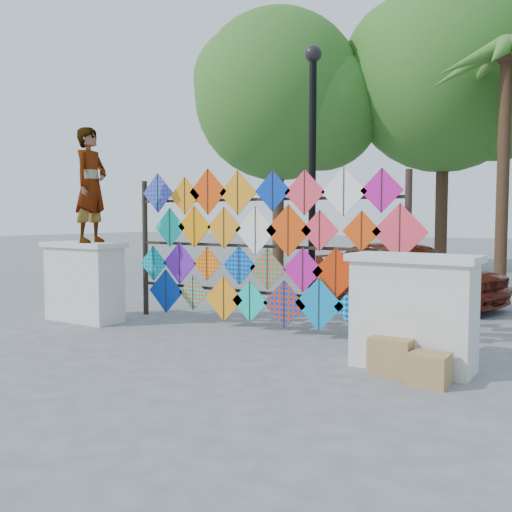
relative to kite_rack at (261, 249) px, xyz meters
The scene contains 12 objects.
ground 1.42m from the kite_rack, 98.24° to the right, with size 80.00×80.00×0.00m, color gray.
parapet_left 3.01m from the kite_rack, 161.74° to the right, with size 1.40×0.65×1.28m.
parapet_right 2.81m from the kite_rack, 19.63° to the right, with size 1.40×0.65×1.28m.
kite_rack is the anchor object (origin of this frame).
tree_west 10.33m from the kite_rack, 118.49° to the left, with size 5.85×5.20×8.01m.
tree_mid 11.27m from the kite_rack, 89.99° to the left, with size 6.30×5.60×8.61m.
palm_tree 8.44m from the kite_rack, 73.93° to the left, with size 3.62×3.62×5.83m.
vendor_woman 2.92m from the kite_rack, 160.38° to the right, with size 0.66×0.44×1.82m, color #99999E.
sedan 3.72m from the kite_rack, 73.17° to the left, with size 1.50×3.73×1.27m, color #5D1B10.
lamppost 1.96m from the kite_rack, 81.30° to the left, with size 0.28×0.28×4.46m.
cardboard_box_near 2.95m from the kite_rack, 26.39° to the right, with size 0.45×0.40×0.40m, color #AC7F53.
cardboard_box_far 3.43m from the kite_rack, 26.20° to the right, with size 0.38×0.35×0.32m, color #AC7F53.
Camera 1 is at (4.63, -6.39, 1.70)m, focal length 40.00 mm.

